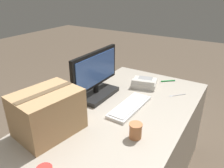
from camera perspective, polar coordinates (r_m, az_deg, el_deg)
name	(u,v)px	position (r m, az deg, el deg)	size (l,w,h in m)	color
office_desk	(115,157)	(1.76, 0.66, -18.58)	(1.80, 0.90, 0.74)	#A89E8E
monitor	(96,79)	(1.74, -4.27, 1.43)	(0.55, 0.23, 0.37)	black
keyboard	(130,106)	(1.62, 4.64, -5.88)	(0.43, 0.16, 0.03)	silver
desk_phone	(144,83)	(1.98, 8.41, 0.31)	(0.25, 0.25, 0.08)	beige
paper_cup_right	(136,131)	(1.32, 6.16, -12.04)	(0.08, 0.08, 0.10)	#BC7547
spoon	(175,95)	(1.87, 16.18, -2.89)	(0.12, 0.11, 0.00)	#B2B2B7
cardboard_box	(48,112)	(1.37, -16.41, -7.15)	(0.41, 0.34, 0.27)	tan
pen_marker	(168,81)	(2.12, 14.43, 0.81)	(0.10, 0.11, 0.01)	#198C33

